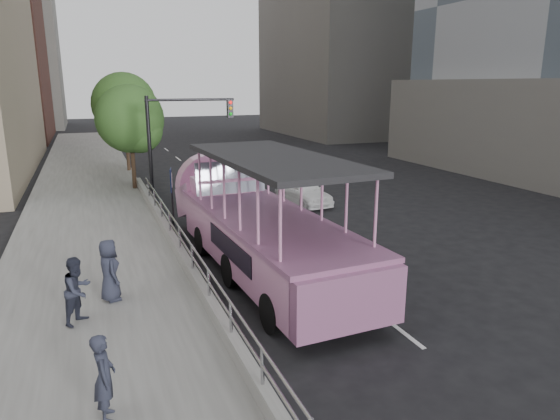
% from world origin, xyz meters
% --- Properties ---
extents(ground, '(160.00, 160.00, 0.00)m').
position_xyz_m(ground, '(0.00, 0.00, 0.00)').
color(ground, black).
extents(sidewalk, '(5.50, 80.00, 0.30)m').
position_xyz_m(sidewalk, '(-5.75, 10.00, 0.15)').
color(sidewalk, '#9E9E99').
rests_on(sidewalk, ground).
extents(kerb_wall, '(0.24, 30.00, 0.36)m').
position_xyz_m(kerb_wall, '(-3.12, 2.00, 0.48)').
color(kerb_wall, '#AEADA8').
rests_on(kerb_wall, sidewalk).
extents(guardrail, '(0.07, 22.00, 0.71)m').
position_xyz_m(guardrail, '(-3.12, 2.00, 1.14)').
color(guardrail, '#A8A9AD').
rests_on(guardrail, kerb_wall).
extents(duck_boat, '(3.33, 11.51, 3.78)m').
position_xyz_m(duck_boat, '(-0.87, 3.26, 1.40)').
color(duck_boat, black).
rests_on(duck_boat, ground).
extents(car, '(1.90, 3.91, 1.29)m').
position_xyz_m(car, '(4.05, 10.51, 0.64)').
color(car, white).
rests_on(car, ground).
extents(pedestrian_near, '(0.39, 0.57, 1.52)m').
position_xyz_m(pedestrian_near, '(-5.68, -3.46, 1.06)').
color(pedestrian_near, '#2A2D3E').
rests_on(pedestrian_near, sidewalk).
extents(pedestrian_mid, '(0.96, 0.99, 1.60)m').
position_xyz_m(pedestrian_mid, '(-6.10, 0.41, 1.10)').
color(pedestrian_mid, '#2A2D3E').
rests_on(pedestrian_mid, sidewalk).
extents(pedestrian_far, '(0.68, 0.89, 1.62)m').
position_xyz_m(pedestrian_far, '(-5.36, 1.45, 1.11)').
color(pedestrian_far, '#2A2D3E').
rests_on(pedestrian_far, sidewalk).
extents(parking_sign, '(0.15, 0.59, 2.67)m').
position_xyz_m(parking_sign, '(-2.79, 7.27, 1.69)').
color(parking_sign, black).
rests_on(parking_sign, ground).
extents(traffic_signal, '(4.20, 0.32, 5.20)m').
position_xyz_m(traffic_signal, '(-1.70, 12.50, 3.50)').
color(traffic_signal, black).
rests_on(traffic_signal, ground).
extents(street_tree_near, '(3.52, 3.52, 5.72)m').
position_xyz_m(street_tree_near, '(-3.30, 15.93, 3.82)').
color(street_tree_near, '#372819').
rests_on(street_tree_near, ground).
extents(street_tree_far, '(3.97, 3.97, 6.45)m').
position_xyz_m(street_tree_far, '(-3.10, 21.93, 4.31)').
color(street_tree_far, '#372819').
rests_on(street_tree_far, ground).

